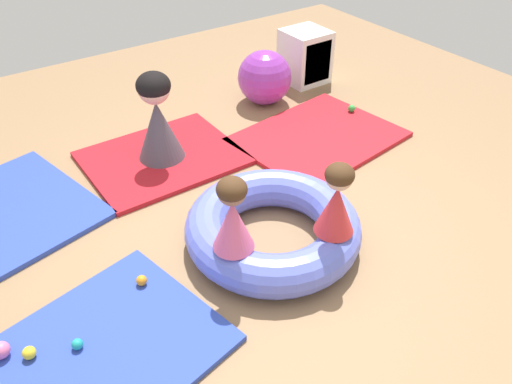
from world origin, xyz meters
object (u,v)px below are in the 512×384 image
Objects in this scene: play_ball_yellow at (29,353)px; storage_cube at (306,57)px; play_ball_orange at (142,280)px; play_ball_pink at (1,350)px; exercise_ball_large at (265,78)px; child_in_pink at (233,215)px; play_ball_green at (352,108)px; child_in_red at (337,200)px; play_ball_teal at (77,344)px; inflatable_cushion at (273,227)px; adult_seated at (157,118)px.

storage_cube reaches higher than play_ball_yellow.
play_ball_pink is at bearing -176.50° from play_ball_orange.
play_ball_pink is 3.43m from exercise_ball_large.
child_in_pink is 2.49m from play_ball_green.
play_ball_teal is at bearing -61.70° from child_in_red.
child_in_red is 6.75× the size of play_ball_yellow.
storage_cube reaches higher than play_ball_green.
play_ball_teal is 0.11× the size of storage_cube.
play_ball_green reaches higher than play_ball_orange.
child_in_pink is 1.33m from play_ball_yellow.
play_ball_teal is at bearing -159.61° from play_ball_green.
inflatable_cushion reaches higher than play_ball_green.
play_ball_pink reaches higher than play_ball_yellow.
play_ball_orange is 2.82m from play_ball_green.
play_ball_yellow is at bearing -38.70° from play_ball_pink.
play_ball_orange is at bearing 11.60° from play_ball_yellow.
play_ball_yellow is 0.13× the size of storage_cube.
storage_cube is (3.63, 1.86, 0.19)m from play_ball_pink.
exercise_ball_large is (2.97, 1.71, 0.18)m from play_ball_pink.
child_in_red is 2.06m from play_ball_pink.
child_in_red is 0.89× the size of storage_cube.
inflatable_cushion is 16.33× the size of play_ball_yellow.
exercise_ball_large is (1.20, 1.78, 0.13)m from inflatable_cushion.
play_ball_yellow is (-1.24, 0.11, -0.45)m from child_in_pink.
play_ball_pink is at bearing 152.56° from play_ball_teal.
play_ball_orange is 3.33m from storage_cube.
inflatable_cushion is 1.64m from play_ball_yellow.
child_in_red is 2.85m from storage_cube.
adult_seated is 1.95m from play_ball_green.
child_in_pink is 7.21× the size of play_ball_green.
exercise_ball_large is at bearing 55.88° from inflatable_cushion.
exercise_ball_large is at bearing 29.90° from play_ball_pink.
play_ball_yellow is at bearing -168.40° from play_ball_orange.
play_ball_pink is at bearing 27.24° from child_in_pink.
child_in_red is at bearing -12.58° from play_ball_pink.
child_in_pink is 5.13× the size of play_ball_pink.
play_ball_teal is (-1.41, -0.11, -0.07)m from inflatable_cushion.
play_ball_pink is at bearing 177.71° from inflatable_cushion.
play_ball_teal is (0.23, -0.09, -0.00)m from play_ball_yellow.
inflatable_cushion is 2.15m from exercise_ball_large.
adult_seated is at bearing -63.58° from child_in_pink.
child_in_pink reaches higher than play_ball_orange.
storage_cube is at bearing 81.45° from play_ball_green.
inflatable_cushion is 1.42m from adult_seated.
play_ball_green is (1.54, 1.43, -0.45)m from child_in_red.
adult_seated is (-0.35, 1.76, -0.11)m from child_in_red.
child_in_red is at bearing -115.05° from exercise_ball_large.
inflatable_cushion reaches higher than play_ball_teal.
storage_cube is (0.13, 0.87, 0.21)m from play_ball_green.
adult_seated is at bearing 49.96° from play_ball_teal.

